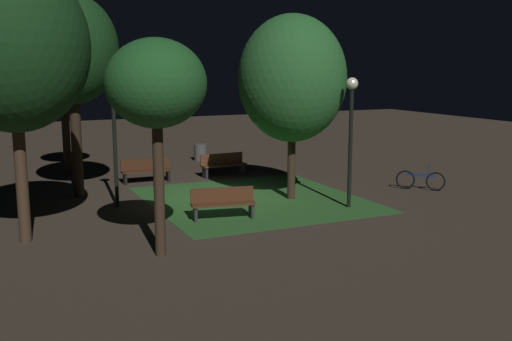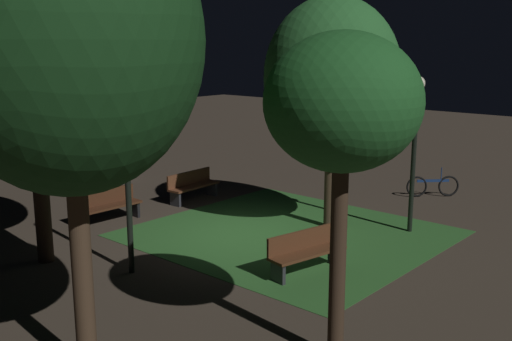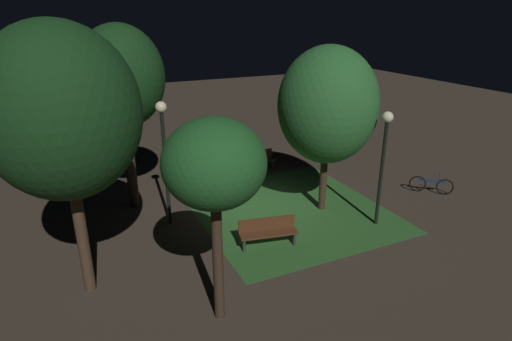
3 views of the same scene
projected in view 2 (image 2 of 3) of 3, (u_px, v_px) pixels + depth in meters
name	position (u px, v px, depth m)	size (l,w,h in m)	color
ground_plane	(241.00, 235.00, 14.86)	(60.00, 60.00, 0.00)	#3D3328
grass_lawn	(289.00, 233.00, 14.99)	(6.54, 6.97, 0.01)	#2D6028
bench_by_lamp	(192.00, 185.00, 18.10)	(1.83, 0.59, 0.88)	brown
bench_path_side	(108.00, 205.00, 15.86)	(1.81, 0.53, 0.88)	#422314
bench_front_right	(306.00, 251.00, 12.34)	(1.86, 0.82, 0.88)	#512D19
tree_back_right	(332.00, 78.00, 14.76)	(3.41, 3.41, 5.86)	#38281C
tree_left_canopy	(29.00, 41.00, 12.12)	(2.93, 2.93, 6.52)	#2D2116
tree_tall_center	(67.00, 42.00, 7.64)	(3.55, 3.55, 6.75)	#423021
tree_near_wall	(342.00, 105.00, 8.23)	(2.22, 2.22, 4.87)	#38281C
lamp_post_plaza_west	(415.00, 125.00, 14.60)	(0.36, 0.36, 3.92)	black
lamp_post_near_wall	(126.00, 135.00, 11.85)	(0.36, 0.36, 4.23)	black
trash_bin	(126.00, 168.00, 21.12)	(0.59, 0.59, 0.74)	#4C4C4C
bicycle	(433.00, 186.00, 18.55)	(1.24, 1.21, 0.93)	black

